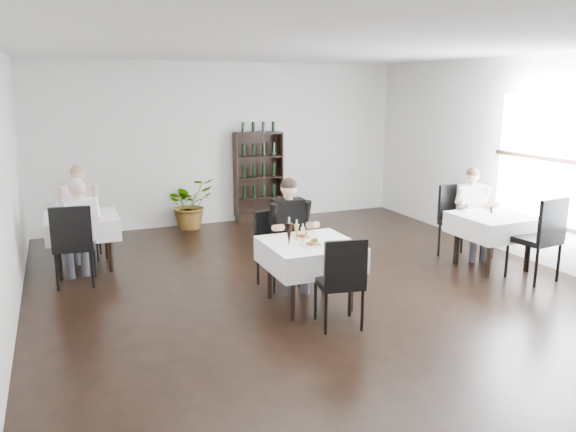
% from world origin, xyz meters
% --- Properties ---
extents(room_shell, '(9.00, 9.00, 9.00)m').
position_xyz_m(room_shell, '(0.00, 0.00, 1.50)').
color(room_shell, black).
rests_on(room_shell, ground).
extents(window_right, '(0.06, 2.30, 1.85)m').
position_xyz_m(window_right, '(3.48, 0.00, 1.50)').
color(window_right, white).
rests_on(window_right, room_shell).
extents(wine_shelf, '(0.90, 0.28, 1.75)m').
position_xyz_m(wine_shelf, '(0.60, 4.31, 0.85)').
color(wine_shelf, black).
rests_on(wine_shelf, ground).
extents(main_table, '(1.03, 1.03, 0.77)m').
position_xyz_m(main_table, '(-0.30, 0.00, 0.62)').
color(main_table, black).
rests_on(main_table, ground).
extents(left_table, '(0.98, 0.98, 0.77)m').
position_xyz_m(left_table, '(-2.70, 2.50, 0.62)').
color(left_table, black).
rests_on(left_table, ground).
extents(right_table, '(0.98, 0.98, 0.77)m').
position_xyz_m(right_table, '(2.70, 0.30, 0.62)').
color(right_table, black).
rests_on(right_table, ground).
extents(potted_tree, '(1.05, 0.98, 0.94)m').
position_xyz_m(potted_tree, '(-0.78, 4.20, 0.47)').
color(potted_tree, '#23551D').
rests_on(potted_tree, ground).
extents(main_chair_far, '(0.53, 0.53, 0.98)m').
position_xyz_m(main_chair_far, '(-0.42, 0.81, 0.56)').
color(main_chair_far, black).
rests_on(main_chair_far, ground).
extents(main_chair_near, '(0.53, 0.54, 1.01)m').
position_xyz_m(main_chair_near, '(-0.27, -0.75, 0.58)').
color(main_chair_near, black).
rests_on(main_chair_near, ground).
extents(left_chair_far, '(0.49, 0.50, 0.93)m').
position_xyz_m(left_chair_far, '(-2.64, 3.05, 0.53)').
color(left_chair_far, black).
rests_on(left_chair_far, ground).
extents(left_chair_near, '(0.55, 0.56, 1.09)m').
position_xyz_m(left_chair_near, '(-2.84, 1.73, 0.62)').
color(left_chair_near, black).
rests_on(left_chair_near, ground).
extents(right_chair_far, '(0.51, 0.51, 1.10)m').
position_xyz_m(right_chair_far, '(2.58, 0.91, 0.63)').
color(right_chair_far, black).
rests_on(right_chair_far, ground).
extents(right_chair_near, '(0.59, 0.59, 1.15)m').
position_xyz_m(right_chair_near, '(2.86, -0.43, 0.66)').
color(right_chair_near, black).
rests_on(right_chair_near, ground).
extents(diner_main, '(0.55, 0.56, 1.43)m').
position_xyz_m(diner_main, '(-0.29, 0.61, 0.83)').
color(diner_main, '#414148').
rests_on(diner_main, ground).
extents(diner_left_far, '(0.53, 0.53, 1.42)m').
position_xyz_m(diner_left_far, '(-2.69, 2.98, 0.82)').
color(diner_left_far, '#414148').
rests_on(diner_left_far, ground).
extents(diner_left_near, '(0.58, 0.60, 1.42)m').
position_xyz_m(diner_left_near, '(-2.76, 1.83, 0.82)').
color(diner_left_near, '#414148').
rests_on(diner_left_near, ground).
extents(diner_right_far, '(0.56, 0.59, 1.37)m').
position_xyz_m(diner_right_far, '(2.78, 0.83, 0.80)').
color(diner_right_far, '#414148').
rests_on(diner_right_far, ground).
extents(plate_far, '(0.26, 0.26, 0.07)m').
position_xyz_m(plate_far, '(-0.28, 0.23, 0.79)').
color(plate_far, white).
rests_on(plate_far, main_table).
extents(plate_near, '(0.30, 0.30, 0.07)m').
position_xyz_m(plate_near, '(-0.32, -0.14, 0.79)').
color(plate_near, white).
rests_on(plate_near, main_table).
extents(pilsner_dark, '(0.08, 0.08, 0.34)m').
position_xyz_m(pilsner_dark, '(-0.60, -0.08, 0.91)').
color(pilsner_dark, black).
rests_on(pilsner_dark, main_table).
extents(pilsner_lager, '(0.06, 0.06, 0.27)m').
position_xyz_m(pilsner_lager, '(-0.44, 0.05, 0.88)').
color(pilsner_lager, '#B47A2E').
rests_on(pilsner_lager, main_table).
extents(coke_bottle, '(0.06, 0.06, 0.22)m').
position_xyz_m(coke_bottle, '(-0.37, 0.04, 0.86)').
color(coke_bottle, silver).
rests_on(coke_bottle, main_table).
extents(napkin_cutlery, '(0.19, 0.20, 0.02)m').
position_xyz_m(napkin_cutlery, '(-0.08, -0.18, 0.78)').
color(napkin_cutlery, black).
rests_on(napkin_cutlery, main_table).
extents(pepper_mill, '(0.04, 0.04, 0.09)m').
position_xyz_m(pepper_mill, '(2.77, 0.42, 0.82)').
color(pepper_mill, black).
rests_on(pepper_mill, right_table).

